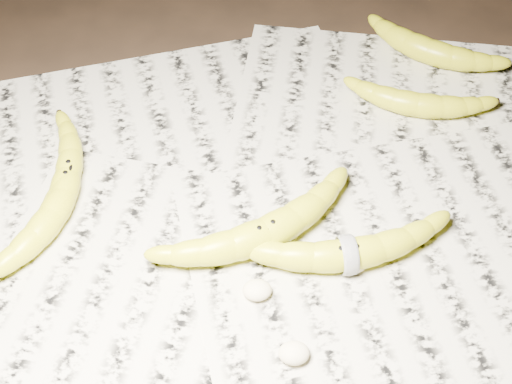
{
  "coord_description": "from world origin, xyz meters",
  "views": [
    {
      "loc": [
        -0.02,
        -0.5,
        0.68
      ],
      "look_at": [
        -0.0,
        0.03,
        0.05
      ],
      "focal_mm": 50.0,
      "sensor_mm": 36.0,
      "label": 1
    }
  ],
  "objects_px": {
    "banana_center": "(265,232)",
    "banana_upper_a": "(418,102)",
    "banana_upper_b": "(429,49)",
    "banana_left_a": "(67,173)",
    "banana_taped": "(347,253)",
    "banana_left_b": "(50,215)"
  },
  "relations": [
    {
      "from": "banana_center",
      "to": "banana_upper_a",
      "type": "xyz_separation_m",
      "value": [
        0.21,
        0.21,
        -0.0
      ]
    },
    {
      "from": "banana_upper_b",
      "to": "banana_left_a",
      "type": "bearing_deg",
      "value": -123.24
    },
    {
      "from": "banana_upper_a",
      "to": "banana_upper_b",
      "type": "bearing_deg",
      "value": 86.46
    },
    {
      "from": "banana_left_b",
      "to": "banana_upper_b",
      "type": "distance_m",
      "value": 0.58
    },
    {
      "from": "banana_left_a",
      "to": "banana_center",
      "type": "relative_size",
      "value": 0.84
    },
    {
      "from": "banana_left_b",
      "to": "banana_center",
      "type": "xyz_separation_m",
      "value": [
        0.25,
        -0.04,
        0.0
      ]
    },
    {
      "from": "banana_left_b",
      "to": "banana_left_a",
      "type": "bearing_deg",
      "value": 12.63
    },
    {
      "from": "banana_left_b",
      "to": "banana_center",
      "type": "distance_m",
      "value": 0.25
    },
    {
      "from": "banana_left_a",
      "to": "banana_center",
      "type": "xyz_separation_m",
      "value": [
        0.24,
        -0.1,
        0.0
      ]
    },
    {
      "from": "banana_left_a",
      "to": "banana_upper_b",
      "type": "bearing_deg",
      "value": -62.25
    },
    {
      "from": "banana_left_a",
      "to": "banana_taped",
      "type": "height_order",
      "value": "banana_taped"
    },
    {
      "from": "banana_left_a",
      "to": "banana_upper_a",
      "type": "height_order",
      "value": "same"
    },
    {
      "from": "banana_left_a",
      "to": "banana_upper_a",
      "type": "distance_m",
      "value": 0.47
    },
    {
      "from": "banana_left_a",
      "to": "banana_upper_a",
      "type": "relative_size",
      "value": 1.08
    },
    {
      "from": "banana_left_b",
      "to": "banana_upper_a",
      "type": "distance_m",
      "value": 0.5
    },
    {
      "from": "banana_upper_a",
      "to": "banana_upper_b",
      "type": "distance_m",
      "value": 0.12
    },
    {
      "from": "banana_left_a",
      "to": "banana_left_b",
      "type": "bearing_deg",
      "value": 174.72
    },
    {
      "from": "banana_center",
      "to": "banana_upper_a",
      "type": "height_order",
      "value": "banana_center"
    },
    {
      "from": "banana_left_a",
      "to": "banana_upper_b",
      "type": "relative_size",
      "value": 1.04
    },
    {
      "from": "banana_left_b",
      "to": "banana_taped",
      "type": "height_order",
      "value": "banana_taped"
    },
    {
      "from": "banana_taped",
      "to": "banana_upper_b",
      "type": "height_order",
      "value": "same"
    },
    {
      "from": "banana_taped",
      "to": "banana_upper_a",
      "type": "xyz_separation_m",
      "value": [
        0.12,
        0.24,
        -0.0
      ]
    }
  ]
}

